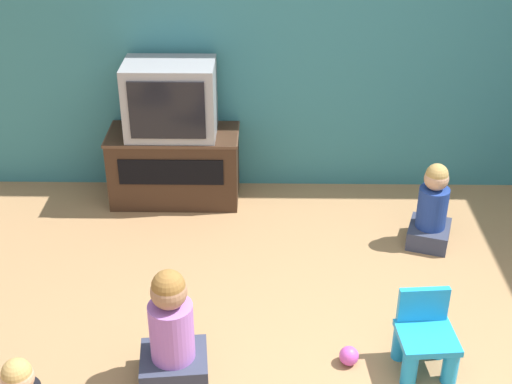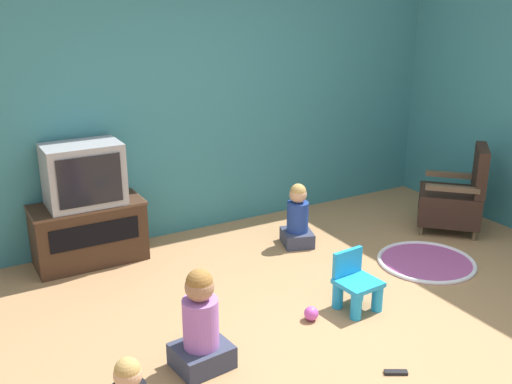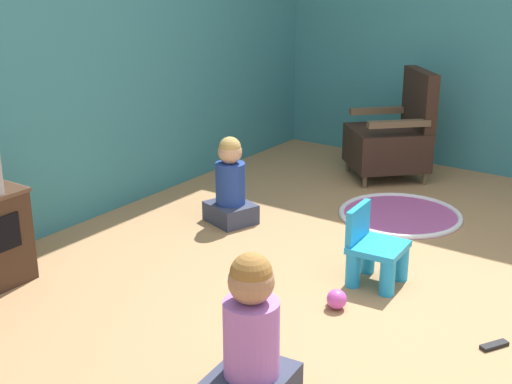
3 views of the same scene
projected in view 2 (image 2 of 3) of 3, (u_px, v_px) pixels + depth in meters
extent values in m
plane|color=#9E754C|center=(348.00, 327.00, 4.38)|extent=(30.00, 30.00, 0.00)
cube|color=teal|center=(196.00, 91.00, 5.81)|extent=(5.77, 0.12, 2.82)
cube|color=#382316|center=(89.00, 233.00, 5.35)|extent=(0.96, 0.45, 0.56)
cube|color=#503626|center=(86.00, 205.00, 5.27)|extent=(0.98, 0.45, 0.02)
cube|color=black|center=(95.00, 235.00, 5.15)|extent=(0.77, 0.01, 0.20)
cube|color=#939399|center=(83.00, 174.00, 5.17)|extent=(0.65, 0.42, 0.54)
cube|color=black|center=(90.00, 181.00, 4.99)|extent=(0.53, 0.02, 0.42)
cylinder|color=brown|center=(422.00, 215.00, 6.42)|extent=(0.04, 0.04, 0.10)
cylinder|color=brown|center=(421.00, 230.00, 6.00)|extent=(0.04, 0.04, 0.10)
cylinder|color=brown|center=(471.00, 219.00, 6.30)|extent=(0.04, 0.04, 0.10)
cylinder|color=brown|center=(474.00, 236.00, 5.87)|extent=(0.04, 0.04, 0.10)
cube|color=black|center=(449.00, 206.00, 6.08)|extent=(0.81, 0.81, 0.32)
cube|color=black|center=(480.00, 170.00, 5.89)|extent=(0.44, 0.44, 0.47)
cube|color=brown|center=(451.00, 175.00, 6.21)|extent=(0.41, 0.41, 0.05)
cube|color=brown|center=(452.00, 189.00, 5.78)|extent=(0.41, 0.41, 0.05)
cylinder|color=#1E99DB|center=(356.00, 304.00, 4.46)|extent=(0.09, 0.09, 0.24)
cylinder|color=#1E99DB|center=(377.00, 296.00, 4.58)|extent=(0.09, 0.09, 0.24)
cylinder|color=#1E99DB|center=(338.00, 293.00, 4.62)|extent=(0.09, 0.09, 0.24)
cylinder|color=#1E99DB|center=(359.00, 286.00, 4.74)|extent=(0.09, 0.09, 0.24)
cube|color=#1E99DB|center=(358.00, 283.00, 4.57)|extent=(0.33, 0.31, 0.04)
cube|color=#1E99DB|center=(347.00, 262.00, 4.63)|extent=(0.28, 0.06, 0.21)
cylinder|color=#A54C8C|center=(426.00, 262.00, 5.41)|extent=(0.87, 0.87, 0.01)
torus|color=silver|center=(426.00, 262.00, 5.41)|extent=(0.88, 0.88, 0.04)
cube|color=#33384C|center=(202.00, 356.00, 3.91)|extent=(0.39, 0.35, 0.16)
cylinder|color=#A566BF|center=(201.00, 323.00, 3.83)|extent=(0.23, 0.23, 0.33)
sphere|color=#9E7051|center=(199.00, 287.00, 3.75)|extent=(0.19, 0.19, 0.19)
sphere|color=olive|center=(199.00, 282.00, 3.74)|extent=(0.17, 0.17, 0.17)
sphere|color=tan|center=(128.00, 375.00, 3.09)|extent=(0.15, 0.15, 0.15)
sphere|color=tan|center=(127.00, 370.00, 3.08)|extent=(0.14, 0.14, 0.14)
cube|color=#33384C|center=(297.00, 238.00, 5.78)|extent=(0.36, 0.38, 0.14)
cylinder|color=navy|center=(298.00, 217.00, 5.71)|extent=(0.21, 0.21, 0.29)
sphere|color=tan|center=(298.00, 195.00, 5.64)|extent=(0.17, 0.17, 0.17)
sphere|color=tan|center=(298.00, 192.00, 5.63)|extent=(0.15, 0.15, 0.15)
sphere|color=#CC4CB2|center=(311.00, 314.00, 4.46)|extent=(0.11, 0.11, 0.11)
cube|color=black|center=(396.00, 372.00, 3.85)|extent=(0.15, 0.11, 0.02)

